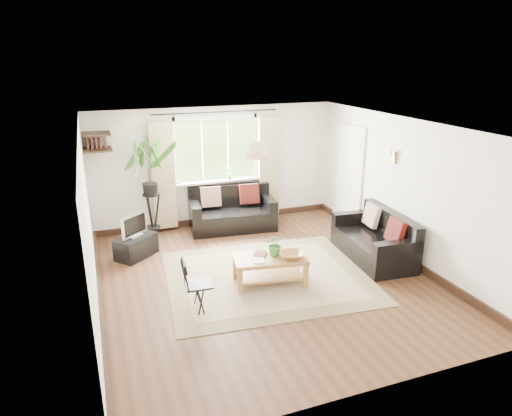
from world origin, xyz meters
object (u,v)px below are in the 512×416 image
object	(u,v)px
coffee_table	(270,270)
sofa_right	(373,237)
palm_stand	(151,190)
sofa_back	(232,210)
tv_stand	(136,246)
folding_chair	(198,285)

from	to	relation	value
coffee_table	sofa_right	bearing A→B (deg)	6.78
sofa_right	palm_stand	xyz separation A→B (m)	(-3.42, 2.24, 0.57)
sofa_back	tv_stand	xyz separation A→B (m)	(-1.98, -0.72, -0.21)
folding_chair	coffee_table	bearing A→B (deg)	-69.21
sofa_right	folding_chair	world-z (taller)	sofa_right
sofa_right	coffee_table	xyz separation A→B (m)	(-2.01, -0.24, -0.16)
sofa_right	palm_stand	distance (m)	4.13
tv_stand	folding_chair	world-z (taller)	folding_chair
tv_stand	palm_stand	distance (m)	1.17
sofa_back	tv_stand	size ratio (longest dim) A/B	2.38
sofa_back	palm_stand	xyz separation A→B (m)	(-1.57, 0.05, 0.56)
sofa_back	sofa_right	xyz separation A→B (m)	(1.85, -2.19, -0.01)
coffee_table	folding_chair	world-z (taller)	folding_chair
sofa_right	palm_stand	bearing A→B (deg)	-118.77
coffee_table	sofa_back	bearing A→B (deg)	86.25
sofa_back	coffee_table	distance (m)	2.45
palm_stand	coffee_table	bearing A→B (deg)	-60.39
coffee_table	tv_stand	size ratio (longest dim) A/B	1.55
palm_stand	folding_chair	bearing A→B (deg)	-85.88
tv_stand	folding_chair	bearing A→B (deg)	-113.47
tv_stand	palm_stand	size ratio (longest dim) A/B	0.37
tv_stand	palm_stand	xyz separation A→B (m)	(0.41, 0.77, 0.77)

